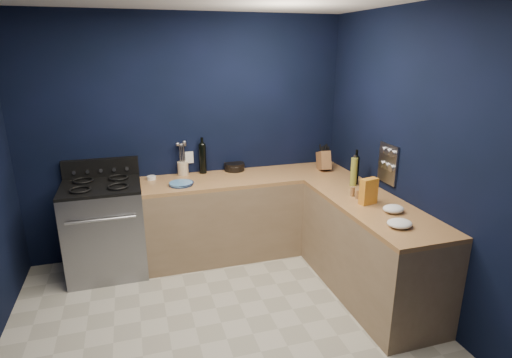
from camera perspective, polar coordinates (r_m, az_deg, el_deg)
name	(u,v)px	position (r m, az deg, el deg)	size (l,w,h in m)	color
floor	(227,340)	(3.58, -4.02, -21.26)	(3.50, 3.50, 0.02)	#B2AC9C
wall_back	(188,137)	(4.63, -9.35, 5.67)	(3.50, 0.02, 2.60)	black
wall_right	(431,166)	(3.72, 22.92, 1.60)	(0.02, 3.50, 2.60)	black
wall_front	(343,352)	(1.47, 11.84, -22.30)	(3.50, 0.02, 2.60)	black
cab_back	(249,216)	(4.69, -0.97, -5.05)	(2.30, 0.63, 0.86)	#876D52
top_back	(249,178)	(4.54, -1.00, 0.20)	(2.30, 0.63, 0.04)	brown
cab_right	(369,251)	(4.06, 15.29, -9.53)	(0.63, 1.67, 0.86)	#876D52
top_right	(373,206)	(3.88, 15.82, -3.59)	(0.63, 1.67, 0.04)	brown
gas_range	(106,230)	(4.53, -20.00, -6.64)	(0.76, 0.66, 0.92)	gray
oven_door	(104,244)	(4.25, -20.14, -8.46)	(0.59, 0.02, 0.42)	black
cooktop	(100,186)	(4.36, -20.64, -0.93)	(0.76, 0.66, 0.03)	black
backguard	(101,168)	(4.62, -20.60, 1.43)	(0.76, 0.06, 0.20)	black
spice_panel	(388,164)	(4.16, 17.72, 2.01)	(0.02, 0.28, 0.38)	gray
wall_outlet	(189,157)	(4.65, -9.18, 2.96)	(0.09, 0.02, 0.13)	white
plate_stack	(181,184)	(4.29, -10.30, -0.66)	(0.24, 0.24, 0.03)	teal
ramekin	(151,178)	(4.54, -14.20, 0.16)	(0.10, 0.10, 0.04)	white
utensil_crock	(183,168)	(4.63, -10.04, 1.46)	(0.12, 0.12, 0.15)	beige
wine_bottle_back	(203,159)	(4.63, -7.36, 2.76)	(0.08, 0.08, 0.33)	black
lemon_basket	(234,167)	(4.73, -3.00, 1.71)	(0.23, 0.23, 0.09)	black
knife_block	(324,161)	(4.81, 9.29, 2.51)	(0.12, 0.19, 0.21)	brown
wine_bottle_right	(355,171)	(4.36, 13.54, 1.14)	(0.07, 0.07, 0.28)	black
oil_bottle	(354,172)	(4.29, 13.32, 0.97)	(0.07, 0.07, 0.29)	olive
spice_jar_near	(353,191)	(4.01, 13.15, -1.68)	(0.04, 0.04, 0.09)	olive
spice_jar_far	(358,194)	(3.96, 13.81, -2.05)	(0.04, 0.04, 0.08)	olive
crouton_bag	(369,191)	(3.82, 15.24, -1.64)	(0.16, 0.07, 0.24)	#B52128
towel_front	(393,209)	(3.71, 18.40, -3.92)	(0.18, 0.16, 0.06)	white
towel_end	(400,223)	(3.44, 19.17, -5.79)	(0.20, 0.18, 0.06)	white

